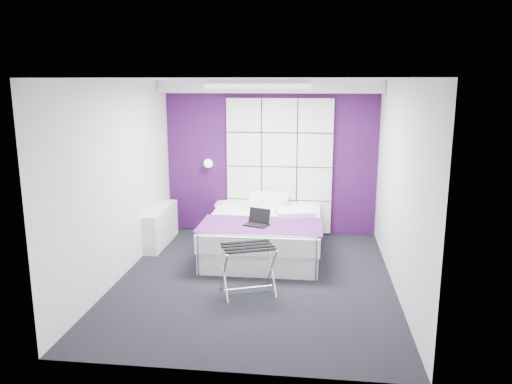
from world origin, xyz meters
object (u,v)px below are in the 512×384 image
luggage_rack (248,270)px  nightstand (229,204)px  radiator (161,226)px  bed (264,233)px  wall_lamp (209,163)px  laptop (257,221)px

luggage_rack → nightstand: bearing=84.3°
radiator → bed: (1.70, -0.21, 0.01)m
wall_lamp → laptop: wall_lamp is taller
wall_lamp → bed: wall_lamp is taller
luggage_rack → laptop: size_ratio=1.91×
wall_lamp → luggage_rack: (1.02, -2.51, -0.91)m
radiator → luggage_rack: 2.41m
bed → luggage_rack: bearing=-91.6°
nightstand → luggage_rack: (0.67, -2.47, -0.21)m
wall_lamp → luggage_rack: bearing=-68.0°
wall_lamp → laptop: size_ratio=0.46×
radiator → bed: size_ratio=0.57×
radiator → nightstand: radiator is taller
bed → laptop: size_ratio=6.45×
wall_lamp → bed: 1.70m
nightstand → laptop: size_ratio=1.31×
luggage_rack → wall_lamp: bearing=91.1°
radiator → laptop: bearing=-24.3°
wall_lamp → bed: size_ratio=0.07×
nightstand → bed: bearing=-52.4°
laptop → radiator: bearing=177.1°
nightstand → laptop: laptop is taller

